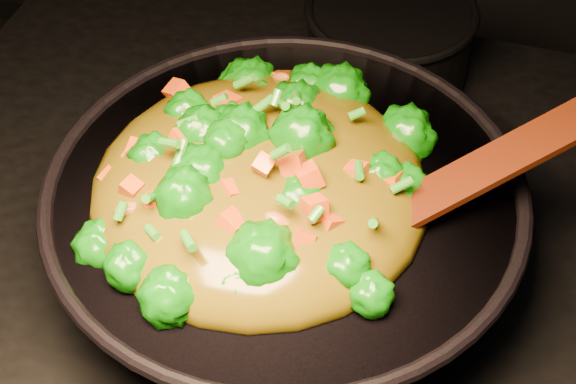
% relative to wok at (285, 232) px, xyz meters
% --- Properties ---
extents(wok, '(0.51, 0.51, 0.13)m').
position_rel_wok_xyz_m(wok, '(0.00, 0.00, 0.00)').
color(wok, black).
rests_on(wok, stovetop).
extents(stir_fry, '(0.35, 0.35, 0.11)m').
position_rel_wok_xyz_m(stir_fry, '(-0.02, -0.01, 0.12)').
color(stir_fry, '#106E07').
rests_on(stir_fry, wok).
extents(spatula, '(0.24, 0.19, 0.11)m').
position_rel_wok_xyz_m(spatula, '(0.17, 0.02, 0.11)').
color(spatula, '#3C0D04').
rests_on(spatula, wok).
extents(back_pot, '(0.27, 0.27, 0.12)m').
position_rel_wok_xyz_m(back_pot, '(0.03, 0.34, -0.01)').
color(back_pot, black).
rests_on(back_pot, stovetop).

